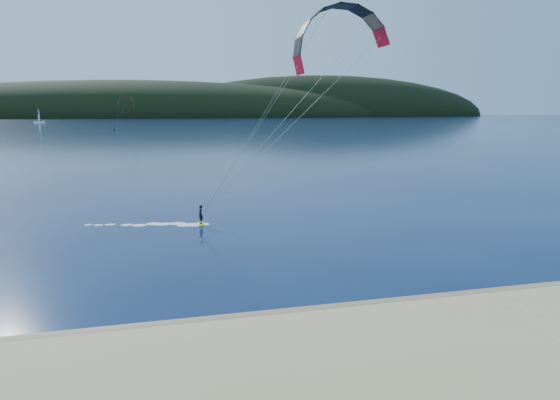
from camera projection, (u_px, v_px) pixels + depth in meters
name	position (u px, v px, depth m)	size (l,w,h in m)	color
ground	(302.00, 373.00, 17.84)	(1800.00, 1800.00, 0.00)	#071739
wet_sand	(277.00, 321.00, 22.13)	(220.00, 2.50, 0.10)	#7E6449
headland	(178.00, 117.00, 730.26)	(1200.00, 310.00, 140.00)	black
kitesurfer_near	(333.00, 62.00, 35.15)	(25.67, 8.94, 18.56)	#B2CC18
kitesurfer_far	(126.00, 105.00, 205.20)	(10.68, 4.78, 15.56)	#B2CC18
sailboat	(39.00, 122.00, 378.26)	(8.46, 5.58, 12.31)	white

